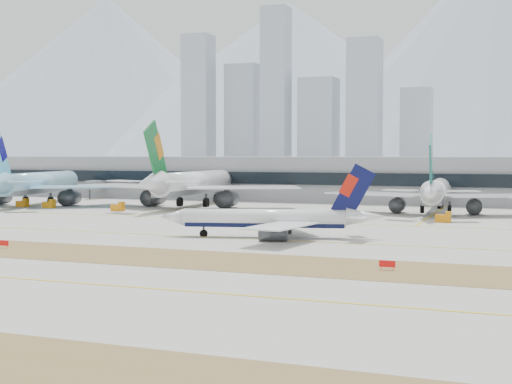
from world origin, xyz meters
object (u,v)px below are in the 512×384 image
at_px(widebody_cathay, 436,193).
at_px(terminal, 344,178).
at_px(widebody_eva, 191,185).
at_px(widebody_korean, 36,184).
at_px(taxiing_airliner, 272,219).

height_order(widebody_cathay, terminal, widebody_cathay).
bearing_deg(widebody_eva, widebody_korean, 98.93).
distance_m(widebody_cathay, terminal, 60.78).
bearing_deg(widebody_korean, terminal, -67.88).
distance_m(widebody_eva, widebody_cathay, 71.97).
relative_size(widebody_korean, widebody_eva, 0.93).
relative_size(taxiing_airliner, terminal, 0.15).
relative_size(widebody_korean, widebody_cathay, 1.13).
bearing_deg(terminal, widebody_cathay, -52.59).
height_order(taxiing_airliner, widebody_eva, widebody_eva).
xyz_separation_m(widebody_eva, widebody_cathay, (71.95, 0.94, -1.15)).
height_order(taxiing_airliner, widebody_korean, widebody_korean).
bearing_deg(terminal, widebody_korean, -144.40).
height_order(widebody_korean, terminal, widebody_korean).
distance_m(taxiing_airliner, widebody_cathay, 71.53).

